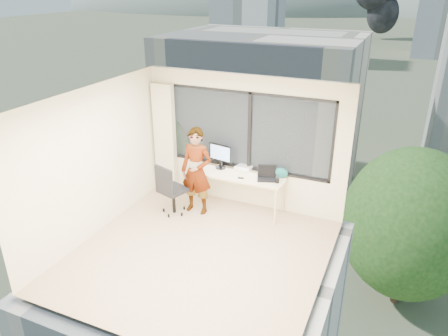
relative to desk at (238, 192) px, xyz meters
The scene contains 22 objects.
floor 1.70m from the desk, 90.00° to the right, with size 4.00×4.00×0.01m, color tan.
ceiling 2.78m from the desk, 90.00° to the right, with size 4.00×4.00×0.01m, color white.
wall_front 3.78m from the desk, 90.00° to the right, with size 4.00×0.01×2.60m, color beige.
wall_left 2.76m from the desk, 140.31° to the right, with size 0.01×4.00×2.60m, color beige.
wall_right 2.76m from the desk, 39.69° to the right, with size 0.01×4.00×2.60m, color beige.
window_wall 1.20m from the desk, 81.63° to the left, with size 3.30×0.16×1.55m, color black, non-canonical shape.
curtain 1.90m from the desk, behind, with size 0.45×0.14×2.30m, color beige.
desk is the anchor object (origin of this frame).
chair 1.25m from the desk, 149.93° to the right, with size 0.53×0.53×1.04m, color black, non-canonical shape.
person 0.92m from the desk, 150.94° to the right, with size 0.62×0.41×1.70m, color #2D2D33.
monitor 0.77m from the desk, 161.29° to the left, with size 0.50×0.11×0.50m, color black, non-canonical shape.
game_console 0.48m from the desk, 85.43° to the left, with size 0.29×0.24×0.07m, color white.
laptop 0.76m from the desk, ahead, with size 0.35×0.37×0.23m, color black, non-canonical shape.
cellphone 0.42m from the desk, 50.28° to the right, with size 0.11×0.05×0.01m, color black.
pen_cup 0.91m from the desk, ahead, with size 0.08×0.08×0.09m, color black.
handbag 0.95m from the desk, 13.54° to the left, with size 0.26×0.13×0.20m, color #0B4347.
exterior_ground 119.21m from the desk, 90.00° to the left, with size 400.00×400.00×0.04m, color #515B3D.
near_bldg_a 30.64m from the desk, 107.62° to the left, with size 16.00×12.00×14.00m, color #F3E6CB.
far_tower_d 160.05m from the desk, 112.02° to the left, with size 16.00×14.00×22.00m, color silver.
hill_a 340.51m from the desk, 110.65° to the left, with size 288.00×216.00×90.00m, color slate.
tree_a 27.88m from the desk, 128.19° to the left, with size 7.00×7.00×8.00m, color #224918, non-canonical shape.
tree_b 19.51m from the desk, 76.24° to the left, with size 7.60×7.60×9.00m, color #224918, non-canonical shape.
Camera 1 is at (2.74, -5.24, 4.16)m, focal length 34.25 mm.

